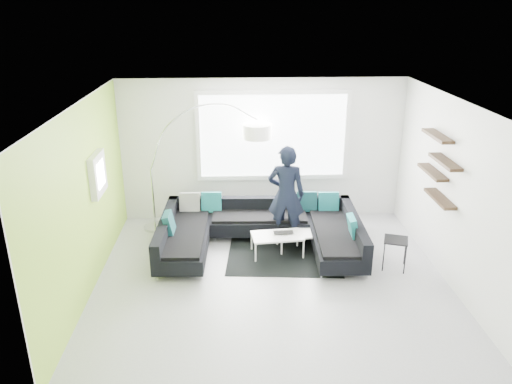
% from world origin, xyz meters
% --- Properties ---
extents(ground, '(5.50, 5.50, 0.00)m').
position_xyz_m(ground, '(0.00, 0.00, 0.00)').
color(ground, gray).
rests_on(ground, ground).
extents(room_shell, '(5.54, 5.04, 2.82)m').
position_xyz_m(room_shell, '(0.04, 0.21, 1.81)').
color(room_shell, silver).
rests_on(room_shell, ground).
extents(sectional_sofa, '(3.52, 2.25, 0.74)m').
position_xyz_m(sectional_sofa, '(-0.12, 0.97, 0.33)').
color(sectional_sofa, black).
rests_on(sectional_sofa, ground).
extents(rug, '(2.03, 1.55, 0.01)m').
position_xyz_m(rug, '(0.27, 0.74, 0.01)').
color(rug, black).
rests_on(rug, ground).
extents(coffee_table, '(1.18, 0.77, 0.37)m').
position_xyz_m(coffee_table, '(0.36, 0.93, 0.18)').
color(coffee_table, silver).
rests_on(coffee_table, ground).
extents(arc_lamp, '(2.29, 0.78, 2.43)m').
position_xyz_m(arc_lamp, '(-2.10, 2.01, 1.22)').
color(arc_lamp, white).
rests_on(arc_lamp, ground).
extents(side_table, '(0.47, 0.47, 0.51)m').
position_xyz_m(side_table, '(2.05, 0.28, 0.26)').
color(side_table, black).
rests_on(side_table, ground).
extents(person, '(0.80, 0.64, 1.81)m').
position_xyz_m(person, '(0.36, 1.37, 0.90)').
color(person, black).
rests_on(person, ground).
extents(laptop, '(0.35, 0.24, 0.03)m').
position_xyz_m(laptop, '(0.28, 0.85, 0.38)').
color(laptop, black).
rests_on(laptop, coffee_table).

